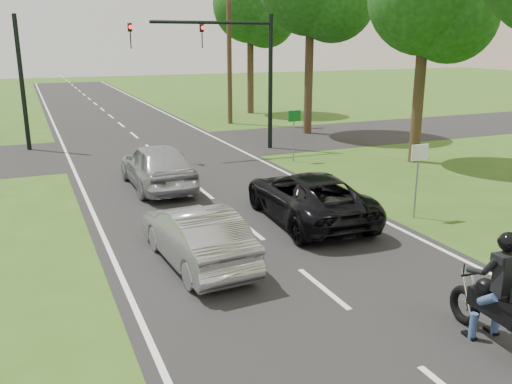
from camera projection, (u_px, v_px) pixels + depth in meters
ground at (323, 289)px, 11.05m from camera, size 140.00×140.00×0.00m
road at (187, 178)px, 19.90m from camera, size 8.00×100.00×0.01m
cross_road at (151, 149)px, 25.21m from camera, size 60.00×7.00×0.01m
motorcycle_rider at (505, 305)px, 8.70m from camera, size 0.67×2.36×2.03m
dark_suv at (308, 196)px, 15.08m from camera, size 2.56×5.06×1.37m
silver_sedan at (197, 235)px, 12.11m from camera, size 1.69×4.13×1.33m
silver_suv at (157, 165)px, 18.32m from camera, size 1.92×4.64×1.57m
traffic_signal at (232, 58)px, 23.58m from camera, size 6.38×0.44×6.00m
signal_pole_far at (22, 84)px, 24.20m from camera, size 0.20×0.20×6.00m
utility_pole_far at (229, 36)px, 31.49m from camera, size 1.60×0.28×10.00m
sign_white at (419, 163)px, 15.03m from camera, size 0.55×0.07×2.12m
sign_green at (294, 123)px, 22.19m from camera, size 0.55×0.07×2.12m
tree_row_c at (435, 4)px, 20.83m from camera, size 4.80×4.65×8.76m
tree_row_e at (255, 9)px, 35.60m from camera, size 5.28×5.12×9.61m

